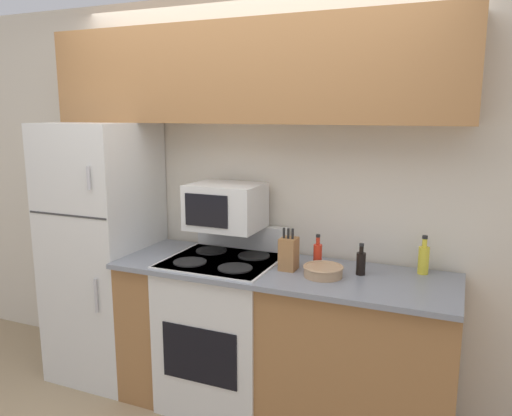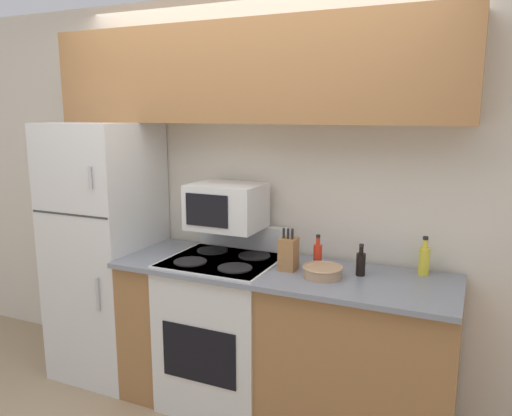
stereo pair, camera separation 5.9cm
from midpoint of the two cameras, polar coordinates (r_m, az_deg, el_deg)
name	(u,v)px [view 1 (the left image)]	position (r m, az deg, el deg)	size (l,w,h in m)	color
wall_back	(256,196)	(3.29, -0.50, 1.39)	(8.00, 0.05, 2.55)	beige
lower_cabinets	(281,341)	(3.10, 2.30, -14.99)	(1.98, 0.65, 0.93)	#9E6B3D
refrigerator	(104,251)	(3.61, -17.44, -4.77)	(0.63, 0.66, 1.75)	silver
upper_cabinets	(244,74)	(3.09, -1.92, 15.10)	(2.61, 0.31, 0.59)	#9E6B3D
stove	(224,329)	(3.23, -4.25, -13.58)	(0.66, 0.64, 1.10)	silver
microwave	(226,206)	(3.12, -4.02, 0.20)	(0.44, 0.35, 0.28)	silver
knife_block	(289,253)	(2.88, 3.16, -5.21)	(0.09, 0.11, 0.25)	#9E6B3D
bowl	(323,271)	(2.79, 7.08, -7.13)	(0.22, 0.22, 0.06)	tan
bottle_hot_sauce	(318,255)	(2.93, 6.48, -5.33)	(0.05, 0.05, 0.20)	red
bottle_cooking_spray	(424,259)	(2.95, 18.06, -5.54)	(0.06, 0.06, 0.22)	gold
bottle_soy_sauce	(361,262)	(2.85, 11.32, -6.13)	(0.05, 0.05, 0.18)	black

